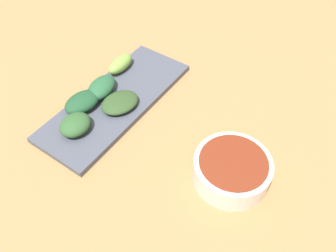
{
  "coord_description": "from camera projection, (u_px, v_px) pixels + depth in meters",
  "views": [
    {
      "loc": [
        -0.24,
        0.33,
        0.51
      ],
      "look_at": [
        -0.01,
        0.0,
        0.05
      ],
      "focal_mm": 36.43,
      "sensor_mm": 36.0,
      "label": 1
    }
  ],
  "objects": [
    {
      "name": "broccoli_stalk_2",
      "position": [
        120.0,
        64.0,
        0.72
      ],
      "size": [
        0.03,
        0.07,
        0.03
      ],
      "primitive_type": "ellipsoid",
      "rotation": [
        0.0,
        0.0,
        0.03
      ],
      "color": "#75A642",
      "rests_on": "serving_plate"
    },
    {
      "name": "tabletop",
      "position": [
        164.0,
        137.0,
        0.64
      ],
      "size": [
        2.1,
        2.1,
        0.02
      ],
      "primitive_type": "cube",
      "color": "olive",
      "rests_on": "ground"
    },
    {
      "name": "broccoli_leafy_4",
      "position": [
        75.0,
        125.0,
        0.61
      ],
      "size": [
        0.05,
        0.06,
        0.03
      ],
      "primitive_type": "ellipsoid",
      "rotation": [
        0.0,
        0.0,
        0.04
      ],
      "color": "#2B542A",
      "rests_on": "serving_plate"
    },
    {
      "name": "broccoli_leafy_0",
      "position": [
        101.0,
        87.0,
        0.68
      ],
      "size": [
        0.06,
        0.08,
        0.03
      ],
      "primitive_type": "ellipsoid",
      "rotation": [
        0.0,
        0.0,
        0.19
      ],
      "color": "#235533",
      "rests_on": "serving_plate"
    },
    {
      "name": "sauce_bowl",
      "position": [
        232.0,
        169.0,
        0.55
      ],
      "size": [
        0.13,
        0.13,
        0.05
      ],
      "color": "silver",
      "rests_on": "tabletop"
    },
    {
      "name": "broccoli_leafy_3",
      "position": [
        119.0,
        103.0,
        0.65
      ],
      "size": [
        0.08,
        0.09,
        0.02
      ],
      "primitive_type": "ellipsoid",
      "rotation": [
        0.0,
        0.0,
        -0.26
      ],
      "color": "#2B4723",
      "rests_on": "serving_plate"
    },
    {
      "name": "broccoli_leafy_1",
      "position": [
        82.0,
        102.0,
        0.65
      ],
      "size": [
        0.06,
        0.08,
        0.03
      ],
      "primitive_type": "ellipsoid",
      "rotation": [
        0.0,
        0.0,
        -0.15
      ],
      "color": "#1B4729",
      "rests_on": "serving_plate"
    },
    {
      "name": "serving_plate",
      "position": [
        116.0,
        101.0,
        0.68
      ],
      "size": [
        0.13,
        0.34,
        0.01
      ],
      "primitive_type": "cube",
      "color": "#424955",
      "rests_on": "tabletop"
    }
  ]
}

